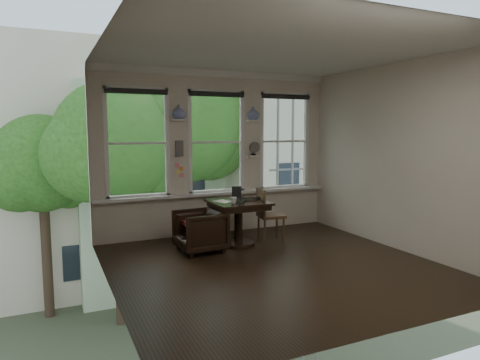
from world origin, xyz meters
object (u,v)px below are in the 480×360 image
side_chair_right (271,215)px  mug (234,200)px  armchair_left (200,231)px  laptop (255,199)px  table (238,223)px

side_chair_right → mug: side_chair_right is taller
armchair_left → laptop: 1.10m
laptop → mug: bearing=-167.5°
laptop → mug: mug is taller
armchair_left → side_chair_right: bearing=90.6°
armchair_left → laptop: (1.01, 0.07, 0.43)m
side_chair_right → laptop: 0.44m
table → laptop: (0.30, -0.02, 0.39)m
armchair_left → laptop: laptop is taller
laptop → mug: size_ratio=3.41×
armchair_left → table: bearing=93.9°
laptop → mug: (-0.45, -0.13, 0.03)m
armchair_left → mug: (0.56, -0.07, 0.47)m
table → laptop: bearing=-3.7°
armchair_left → mug: bearing=80.1°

